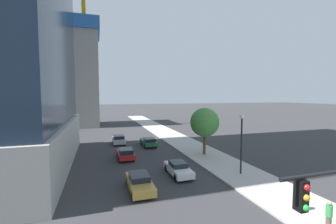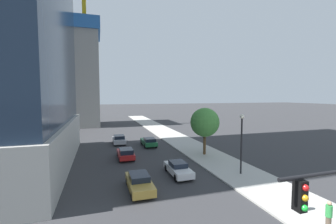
# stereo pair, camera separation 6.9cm
# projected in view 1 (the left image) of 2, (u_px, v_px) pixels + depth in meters

# --- Properties ---
(sidewalk) EXTENTS (5.31, 120.00, 0.15)m
(sidewalk) POSITION_uv_depth(u_px,v_px,m) (215.00, 160.00, 26.83)
(sidewalk) COLOR #B2AFA8
(sidewalk) RESTS_ON ground
(construction_building) EXTENTS (23.43, 13.68, 34.68)m
(construction_building) POSITION_uv_depth(u_px,v_px,m) (66.00, 69.00, 56.49)
(construction_building) COLOR #9E9B93
(construction_building) RESTS_ON ground
(street_lamp) EXTENTS (0.44, 0.44, 5.87)m
(street_lamp) POSITION_uv_depth(u_px,v_px,m) (242.00, 135.00, 21.68)
(street_lamp) COLOR black
(street_lamp) RESTS_ON sidewalk
(street_tree) EXTENTS (3.76, 3.76, 6.08)m
(street_tree) POSITION_uv_depth(u_px,v_px,m) (205.00, 122.00, 28.92)
(street_tree) COLOR brown
(street_tree) RESTS_ON sidewalk
(car_white) EXTENTS (1.72, 4.36, 1.34)m
(car_white) POSITION_uv_depth(u_px,v_px,m) (178.00, 168.00, 21.88)
(car_white) COLOR silver
(car_white) RESTS_ON ground
(car_green) EXTENTS (1.83, 4.50, 1.36)m
(car_green) POSITION_uv_depth(u_px,v_px,m) (149.00, 142.00, 34.49)
(car_green) COLOR #1E6638
(car_green) RESTS_ON ground
(car_silver) EXTENTS (1.91, 4.27, 1.40)m
(car_silver) POSITION_uv_depth(u_px,v_px,m) (119.00, 139.00, 36.16)
(car_silver) COLOR #B7B7BC
(car_silver) RESTS_ON ground
(car_gold) EXTENTS (1.81, 4.53, 1.34)m
(car_gold) POSITION_uv_depth(u_px,v_px,m) (140.00, 182.00, 18.41)
(car_gold) COLOR #AD8938
(car_gold) RESTS_ON ground
(car_red) EXTENTS (1.82, 4.14, 1.37)m
(car_red) POSITION_uv_depth(u_px,v_px,m) (126.00, 153.00, 27.51)
(car_red) COLOR red
(car_red) RESTS_ON ground
(pedestrian_green_shirt) EXTENTS (0.34, 0.34, 1.77)m
(pedestrian_green_shirt) POSITION_uv_depth(u_px,v_px,m) (329.00, 216.00, 12.56)
(pedestrian_green_shirt) COLOR brown
(pedestrian_green_shirt) RESTS_ON sidewalk
(pedestrian_purple_shirt) EXTENTS (0.34, 0.34, 1.76)m
(pedestrian_purple_shirt) POSITION_uv_depth(u_px,v_px,m) (299.00, 198.00, 14.78)
(pedestrian_purple_shirt) COLOR #38334C
(pedestrian_purple_shirt) RESTS_ON sidewalk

